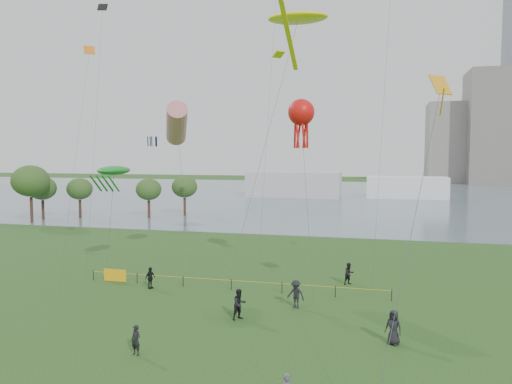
# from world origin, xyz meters

# --- Properties ---
(ground_plane) EXTENTS (400.00, 400.00, 0.00)m
(ground_plane) POSITION_xyz_m (0.00, 0.00, 0.00)
(ground_plane) COLOR #1B3E13
(lake) EXTENTS (400.00, 120.00, 0.08)m
(lake) POSITION_xyz_m (0.00, 100.00, 0.02)
(lake) COLOR slate
(lake) RESTS_ON ground_plane
(building_mid) EXTENTS (20.00, 20.00, 38.00)m
(building_mid) POSITION_xyz_m (46.00, 162.00, 19.00)
(building_mid) COLOR slate
(building_mid) RESTS_ON ground_plane
(building_low) EXTENTS (16.00, 18.00, 28.00)m
(building_low) POSITION_xyz_m (32.00, 168.00, 14.00)
(building_low) COLOR gray
(building_low) RESTS_ON ground_plane
(pavilion_left) EXTENTS (22.00, 8.00, 6.00)m
(pavilion_left) POSITION_xyz_m (-12.00, 95.00, 3.00)
(pavilion_left) COLOR silver
(pavilion_left) RESTS_ON ground_plane
(pavilion_right) EXTENTS (18.00, 7.00, 5.00)m
(pavilion_right) POSITION_xyz_m (14.00, 98.00, 2.50)
(pavilion_right) COLOR white
(pavilion_right) RESTS_ON ground_plane
(trees) EXTENTS (24.36, 18.40, 8.70)m
(trees) POSITION_xyz_m (-37.26, 47.55, 5.36)
(trees) COLOR #392319
(trees) RESTS_ON ground_plane
(fence) EXTENTS (24.07, 0.07, 1.05)m
(fence) POSITION_xyz_m (-9.15, 14.21, 0.55)
(fence) COLOR black
(fence) RESTS_ON ground_plane
(spectator_a) EXTENTS (1.17, 1.20, 1.96)m
(spectator_a) POSITION_xyz_m (-0.53, 7.79, 0.98)
(spectator_a) COLOR black
(spectator_a) RESTS_ON ground_plane
(spectator_b) EXTENTS (1.41, 1.05, 1.94)m
(spectator_b) POSITION_xyz_m (2.57, 10.96, 0.97)
(spectator_b) COLOR black
(spectator_b) RESTS_ON ground_plane
(spectator_c) EXTENTS (0.71, 1.07, 1.69)m
(spectator_c) POSITION_xyz_m (-9.30, 13.03, 0.85)
(spectator_c) COLOR black
(spectator_c) RESTS_ON ground_plane
(spectator_d) EXTENTS (1.12, 0.96, 1.93)m
(spectator_d) POSITION_xyz_m (8.90, 5.87, 0.97)
(spectator_d) COLOR black
(spectator_d) RESTS_ON ground_plane
(spectator_f) EXTENTS (0.66, 0.52, 1.59)m
(spectator_f) POSITION_xyz_m (-4.27, 1.06, 0.79)
(spectator_f) COLOR black
(spectator_f) RESTS_ON ground_plane
(spectator_g) EXTENTS (1.08, 1.06, 1.76)m
(spectator_g) POSITION_xyz_m (5.73, 18.04, 0.88)
(spectator_g) COLOR black
(spectator_g) RESTS_ON ground_plane
(kite_stingray) EXTENTS (6.74, 10.08, 22.36)m
(kite_stingray) POSITION_xyz_m (0.98, 20.49, 21.88)
(kite_stingray) COLOR #3F3F42
(kite_windsock) EXTENTS (4.85, 5.12, 15.11)m
(kite_windsock) POSITION_xyz_m (-9.76, 19.71, 13.18)
(kite_windsock) COLOR #3F3F42
(kite_creature) EXTENTS (2.22, 4.49, 9.49)m
(kite_creature) POSITION_xyz_m (-14.06, 16.18, 9.06)
(kite_creature) COLOR #3F3F42
(kite_octopus) EXTENTS (2.99, 7.05, 14.97)m
(kite_octopus) POSITION_xyz_m (1.69, 18.37, 13.80)
(kite_octopus) COLOR #3F3F42
(kite_delta) EXTENTS (4.03, 12.32, 14.83)m
(kite_delta) POSITION_xyz_m (10.91, 6.08, 13.37)
(kite_delta) COLOR #3F3F42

